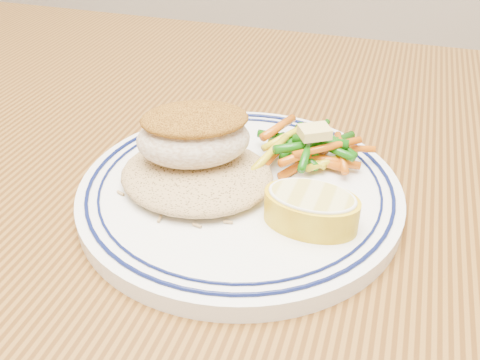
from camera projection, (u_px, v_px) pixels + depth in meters
name	position (u px, v px, depth m)	size (l,w,h in m)	color
dining_table	(221.00, 298.00, 0.48)	(1.50, 0.90, 0.75)	#502F10
plate	(240.00, 191.00, 0.44)	(0.26, 0.26, 0.02)	white
rice_pilaf	(197.00, 172.00, 0.43)	(0.12, 0.11, 0.02)	#A78653
fish_fillet	(194.00, 134.00, 0.42)	(0.11, 0.10, 0.05)	beige
vegetable_pile	(307.00, 148.00, 0.46)	(0.10, 0.10, 0.03)	#BB5109
butter_pat	(315.00, 132.00, 0.44)	(0.02, 0.02, 0.01)	#E5CE70
lemon_wedge	(311.00, 208.00, 0.38)	(0.07, 0.07, 0.03)	yellow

